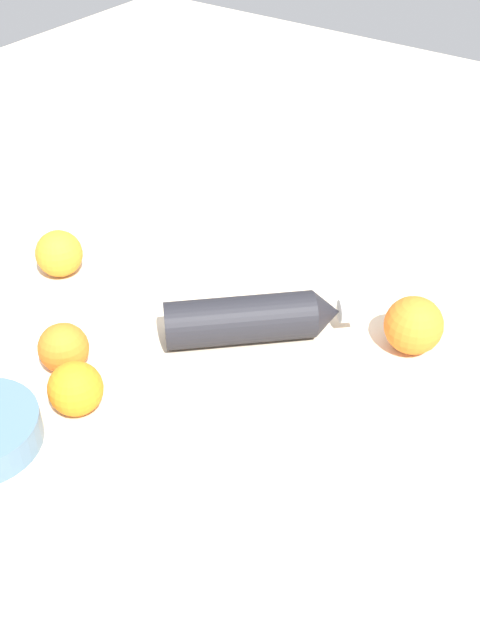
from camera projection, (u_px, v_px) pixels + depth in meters
The scene contains 6 objects.
ground_plane at pixel (253, 320), 1.07m from camera, with size 2.40×2.40×0.00m, color beige.
water_bottle at pixel (255, 319), 1.02m from camera, with size 0.22×0.23×0.07m.
orange_0 at pixel (76, 389), 0.91m from camera, with size 0.07×0.07×0.07m, color orange.
orange_1 at pixel (63, 348), 0.97m from camera, with size 0.07×0.07×0.07m, color orange.
orange_2 at pixel (59, 254), 1.14m from camera, with size 0.07×0.07×0.07m, color orange.
orange_3 at pixel (414, 325), 0.99m from camera, with size 0.08×0.08×0.08m, color orange.
Camera 1 is at (-0.69, -0.46, 0.67)m, focal length 41.69 mm.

